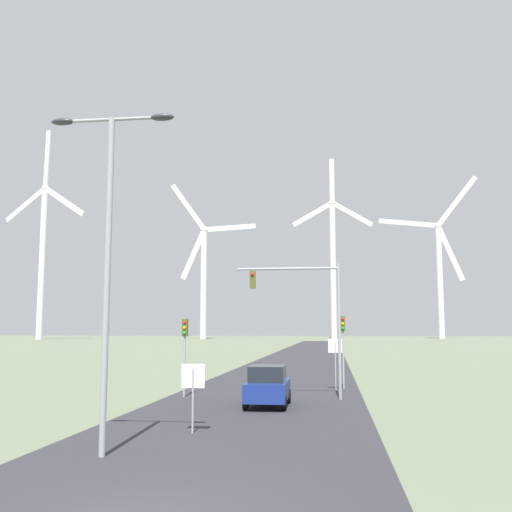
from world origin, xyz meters
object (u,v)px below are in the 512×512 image
stop_sign_near (193,385)px  traffic_light_post_near_left (185,340)px  wind_turbine_far_left (43,246)px  wind_turbine_left (204,269)px  stop_sign_far (335,354)px  wind_turbine_right (440,266)px  traffic_light_post_near_right (343,335)px  wind_turbine_center (333,256)px  traffic_light_mast_overhead (305,302)px  streetlamp (108,235)px  car_approaching (268,386)px

stop_sign_near → traffic_light_post_near_left: bearing=105.5°
wind_turbine_far_left → wind_turbine_left: 56.59m
stop_sign_far → wind_turbine_right: bearing=78.4°
stop_sign_far → wind_turbine_far_left: (-99.83, 160.09, 30.20)m
traffic_light_post_near_right → wind_turbine_center: 196.31m
traffic_light_mast_overhead → wind_turbine_right: wind_turbine_right is taller
stop_sign_near → wind_turbine_center: bearing=88.5°
stop_sign_near → wind_turbine_far_left: (-94.98, 175.12, 30.64)m
streetlamp → traffic_light_post_near_right: 21.25m
traffic_light_post_near_right → traffic_light_post_near_left: bearing=-146.7°
wind_turbine_left → traffic_light_mast_overhead: bearing=-76.2°
traffic_light_mast_overhead → car_approaching: 5.22m
stop_sign_far → wind_turbine_right: size_ratio=0.05×
traffic_light_post_near_left → wind_turbine_far_left: size_ratio=0.05×
stop_sign_far → traffic_light_mast_overhead: 5.71m
traffic_light_post_near_right → wind_turbine_far_left: (-100.30, 159.20, 29.15)m
traffic_light_post_near_right → wind_turbine_center: bearing=90.0°
traffic_light_post_near_right → car_approaching: bearing=-112.3°
traffic_light_mast_overhead → car_approaching: size_ratio=1.65×
traffic_light_post_near_right → wind_turbine_right: bearing=78.5°
stop_sign_far → traffic_light_post_near_right: traffic_light_post_near_right is taller
traffic_light_mast_overhead → wind_turbine_left: wind_turbine_left is taller
traffic_light_post_near_right → traffic_light_mast_overhead: size_ratio=0.62×
streetlamp → stop_sign_near: 6.21m
wind_turbine_far_left → wind_turbine_center: bearing=19.3°
wind_turbine_right → car_approaching: bearing=-102.0°
traffic_light_mast_overhead → wind_turbine_right: (41.94, 201.11, 22.25)m
car_approaching → traffic_light_post_near_right: bearing=67.7°
wind_turbine_far_left → wind_turbine_left: size_ratio=1.32×
traffic_light_mast_overhead → car_approaching: bearing=-117.1°
stop_sign_far → car_approaching: size_ratio=0.71×
traffic_light_mast_overhead → wind_turbine_center: 201.64m
traffic_light_post_near_left → car_approaching: (4.68, -3.26, -2.01)m
stop_sign_far → stop_sign_near: bearing=-107.9°
stop_sign_near → traffic_light_mast_overhead: size_ratio=0.34×
stop_sign_far → traffic_light_post_near_right: size_ratio=0.69×
traffic_light_mast_overhead → streetlamp: bearing=-109.1°
streetlamp → traffic_light_post_near_left: bearing=95.2°
traffic_light_mast_overhead → wind_turbine_far_left: bearing=120.8°
stop_sign_near → wind_turbine_far_left: bearing=118.5°
traffic_light_post_near_left → wind_turbine_center: size_ratio=0.06×
car_approaching → wind_turbine_right: bearing=78.0°
stop_sign_near → wind_turbine_far_left: size_ratio=0.03×
traffic_light_post_near_right → wind_turbine_center: wind_turbine_center is taller
traffic_light_post_near_right → wind_turbine_right: 200.97m
wind_turbine_right → traffic_light_mast_overhead: bearing=-101.8°
stop_sign_far → traffic_light_post_near_right: 1.45m
stop_sign_far → streetlamp: bearing=-108.8°
stop_sign_far → car_approaching: bearing=-111.7°
traffic_light_post_near_right → wind_turbine_right: size_ratio=0.07×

